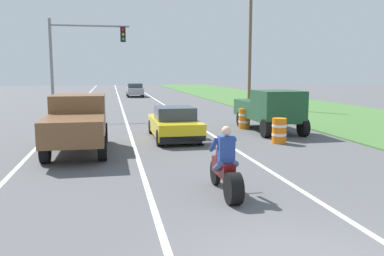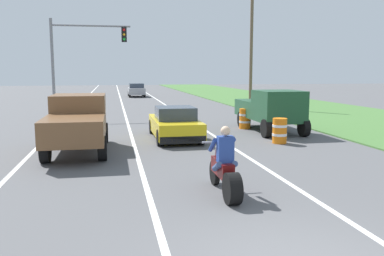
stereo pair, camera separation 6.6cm
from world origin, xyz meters
name	(u,v)px [view 2 (the right image)]	position (x,y,z in m)	size (l,w,h in m)	color
lane_stripe_left_solid	(65,119)	(-5.40, 20.00, 0.00)	(0.14, 120.00, 0.01)	white
lane_stripe_right_solid	(184,117)	(1.80, 20.00, 0.00)	(0.14, 120.00, 0.01)	white
lane_stripe_centre_dashed	(126,118)	(-1.80, 20.00, 0.00)	(0.14, 120.00, 0.01)	white
grass_verge_right	(332,113)	(11.92, 20.00, 0.03)	(10.00, 120.00, 0.06)	#477538
motorcycle_with_rider	(225,171)	(-0.09, 3.83, 0.59)	(0.70, 2.21, 1.62)	black
sports_car_yellow	(175,124)	(-0.02, 11.89, 0.63)	(1.84, 4.30, 1.37)	yellow
pickup_truck_left_lane_brown	(78,121)	(-3.80, 9.78, 1.11)	(2.02, 4.80, 1.98)	brown
pickup_truck_right_shoulder_dark_green	(271,108)	(4.75, 13.14, 1.11)	(2.02, 4.80, 1.98)	#1E4C2D
traffic_light_mast_near	(78,52)	(-4.62, 21.26, 4.01)	(4.83, 0.34, 6.00)	gray
utility_pole_roadside	(251,51)	(7.88, 25.02, 4.39)	(0.24, 0.24, 8.78)	brown
construction_barrel_nearest	(280,131)	(3.90, 10.03, 0.50)	(0.58, 0.58, 1.00)	orange
construction_barrel_mid	(245,119)	(3.86, 14.24, 0.50)	(0.58, 0.58, 1.00)	orange
distant_car_far_ahead	(136,90)	(0.03, 40.93, 0.77)	(1.80, 4.00, 1.50)	#99999E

